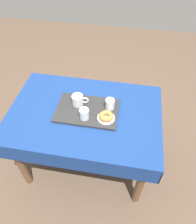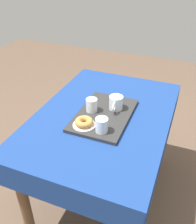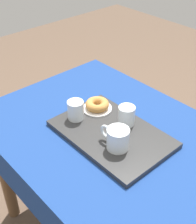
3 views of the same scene
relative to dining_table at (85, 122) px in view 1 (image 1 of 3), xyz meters
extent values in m
plane|color=brown|center=(0.00, 0.00, -0.60)|extent=(6.00, 6.00, 0.00)
cube|color=navy|center=(0.00, 0.00, 0.10)|extent=(1.18, 0.81, 0.03)
cube|color=navy|center=(0.00, -0.40, 0.02)|extent=(1.18, 0.01, 0.14)
cube|color=navy|center=(0.00, 0.40, 0.02)|extent=(1.18, 0.01, 0.14)
cube|color=navy|center=(-0.59, 0.00, 0.02)|extent=(0.01, 0.81, 0.14)
cube|color=navy|center=(0.59, 0.00, 0.02)|extent=(0.01, 0.81, 0.14)
cylinder|color=brown|center=(-0.50, -0.31, -0.26)|extent=(0.06, 0.06, 0.69)
cylinder|color=brown|center=(0.50, -0.31, -0.26)|extent=(0.06, 0.06, 0.69)
cylinder|color=brown|center=(-0.50, 0.31, -0.26)|extent=(0.06, 0.06, 0.69)
cylinder|color=brown|center=(0.50, 0.31, -0.26)|extent=(0.06, 0.06, 0.69)
cube|color=#2D2D2D|center=(-0.02, -0.01, 0.13)|extent=(0.48, 0.32, 0.02)
cylinder|color=white|center=(0.06, -0.06, 0.18)|extent=(0.09, 0.09, 0.09)
cylinder|color=#84380F|center=(0.06, -0.06, 0.17)|extent=(0.07, 0.07, 0.06)
torus|color=white|center=(0.01, -0.07, 0.18)|extent=(0.06, 0.02, 0.06)
cylinder|color=white|center=(-0.02, 0.07, 0.18)|extent=(0.07, 0.07, 0.08)
cylinder|color=silver|center=(-0.02, 0.07, 0.17)|extent=(0.06, 0.06, 0.05)
cylinder|color=white|center=(-0.19, -0.06, 0.18)|extent=(0.07, 0.07, 0.08)
cylinder|color=silver|center=(-0.19, -0.06, 0.17)|extent=(0.06, 0.06, 0.06)
cylinder|color=white|center=(-0.18, 0.05, 0.14)|extent=(0.13, 0.13, 0.01)
torus|color=#BC7F3D|center=(-0.18, 0.05, 0.16)|extent=(0.11, 0.11, 0.04)
camera|label=1|loc=(-0.30, 1.08, 1.33)|focal=34.01mm
camera|label=2|loc=(-1.22, -0.45, 1.00)|focal=40.12mm
camera|label=3|loc=(0.68, -0.71, 0.94)|focal=50.04mm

